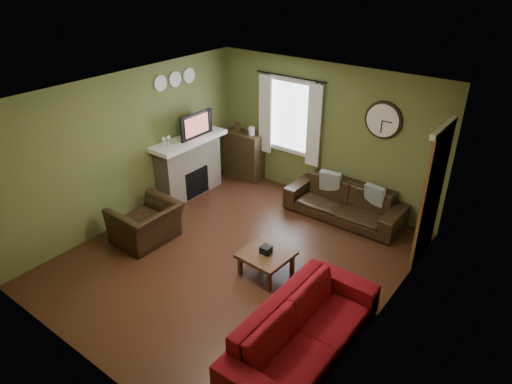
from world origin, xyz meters
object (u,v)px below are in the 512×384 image
Objects in this scene: sofa_brown at (344,202)px; bookshelf at (244,155)px; coffee_table at (266,263)px; armchair at (146,223)px; sofa_red at (304,330)px.

bookshelf is at bearing 174.60° from sofa_brown.
bookshelf reaches higher than coffee_table.
bookshelf is 3.36m from coffee_table.
armchair is 2.15m from coffee_table.
armchair is (0.23, -2.87, -0.17)m from bookshelf.
coffee_table is at bearing 52.43° from sofa_red.
armchair reaches higher than sofa_brown.
sofa_red is (3.56, -3.35, -0.16)m from bookshelf.
armchair is at bearing -130.46° from sofa_brown.
sofa_brown is 2.09× the size of armchair.
sofa_brown is 3.46m from armchair.
bookshelf is at bearing 134.15° from coffee_table.
sofa_red is 3.37m from armchair.
sofa_red is at bearing -37.57° from coffee_table.
coffee_table is at bearing 103.26° from armchair.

